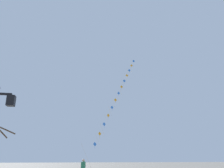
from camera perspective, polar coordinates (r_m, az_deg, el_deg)
name	(u,v)px	position (r m, az deg, el deg)	size (l,w,h in m)	color
kite_train	(117,98)	(28.99, 1.17, -3.55)	(8.66, 10.51, 17.15)	brown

